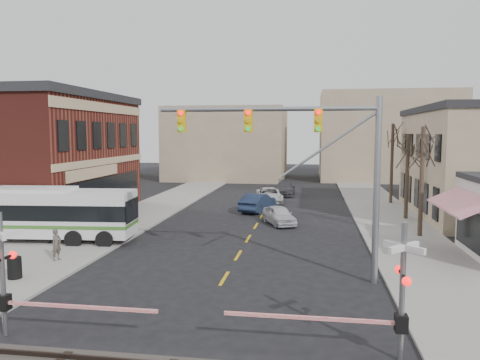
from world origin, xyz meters
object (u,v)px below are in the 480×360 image
object	(u,v)px
rr_crossing_west	(15,276)
pedestrian_far	(55,228)
car_c	(269,195)
pedestrian_near	(57,245)
trash_bin	(15,268)
car_d	(285,188)
rr_crossing_east	(387,293)
transit_bus	(33,213)
car_b	(258,202)
traffic_signal_mast	(314,151)
car_a	(279,215)

from	to	relation	value
rr_crossing_west	pedestrian_far	size ratio (longest dim) A/B	3.28
car_c	pedestrian_near	size ratio (longest dim) A/B	3.10
rr_crossing_west	trash_bin	bearing A→B (deg)	124.98
rr_crossing_west	car_d	bearing A→B (deg)	79.71
trash_bin	rr_crossing_west	bearing A→B (deg)	-55.02
trash_bin	pedestrian_far	world-z (taller)	pedestrian_far
rr_crossing_west	rr_crossing_east	world-z (taller)	same
rr_crossing_east	rr_crossing_west	bearing A→B (deg)	-179.03
car_c	pedestrian_far	world-z (taller)	pedestrian_far
car_d	pedestrian_near	size ratio (longest dim) A/B	3.16
transit_bus	car_b	xyz separation A→B (m)	(11.99, 12.79, -1.00)
car_b	transit_bus	bearing A→B (deg)	62.57
traffic_signal_mast	rr_crossing_east	distance (m)	8.23
car_b	pedestrian_near	distance (m)	18.67
trash_bin	transit_bus	bearing A→B (deg)	116.79
car_c	pedestrian_near	bearing A→B (deg)	-121.72
rr_crossing_east	pedestrian_far	xyz separation A→B (m)	(-16.75, 11.36, -0.99)
rr_crossing_east	car_c	xyz separation A→B (m)	(-6.01, 29.93, -1.29)
trash_bin	pedestrian_far	size ratio (longest dim) A/B	0.55
car_a	car_b	world-z (taller)	car_b
car_a	car_d	world-z (taller)	car_d
transit_bus	traffic_signal_mast	world-z (taller)	traffic_signal_mast
transit_bus	car_d	world-z (taller)	transit_bus
car_c	trash_bin	bearing A→B (deg)	-119.82
car_d	pedestrian_far	distance (m)	26.85
rr_crossing_west	rr_crossing_east	bearing A→B (deg)	0.97
car_a	car_c	size ratio (longest dim) A/B	0.79
trash_bin	car_c	bearing A→B (deg)	70.32
car_c	pedestrian_far	distance (m)	21.45
rr_crossing_east	pedestrian_near	distance (m)	16.75
transit_bus	pedestrian_near	bearing A→B (deg)	-46.46
traffic_signal_mast	car_d	xyz separation A→B (m)	(-2.82, 28.41, -4.99)
traffic_signal_mast	pedestrian_far	distance (m)	16.04
traffic_signal_mast	trash_bin	bearing A→B (deg)	-170.81
trash_bin	car_d	world-z (taller)	car_d
trash_bin	pedestrian_far	xyz separation A→B (m)	(-1.81, 6.41, 0.38)
car_c	pedestrian_near	distance (m)	23.62
traffic_signal_mast	rr_crossing_west	world-z (taller)	traffic_signal_mast
transit_bus	car_c	bearing A→B (deg)	55.28
traffic_signal_mast	pedestrian_near	bearing A→B (deg)	175.79
traffic_signal_mast	car_b	world-z (taller)	traffic_signal_mast
rr_crossing_east	car_b	world-z (taller)	rr_crossing_east
rr_crossing_west	transit_bus	bearing A→B (deg)	120.43
car_b	car_d	world-z (taller)	car_b
rr_crossing_west	car_b	world-z (taller)	rr_crossing_west
car_a	car_c	world-z (taller)	car_c
car_d	transit_bus	bearing A→B (deg)	-119.39
traffic_signal_mast	car_b	bearing A→B (deg)	104.07
car_a	pedestrian_near	world-z (taller)	pedestrian_near
trash_bin	car_a	size ratio (longest dim) A/B	0.24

